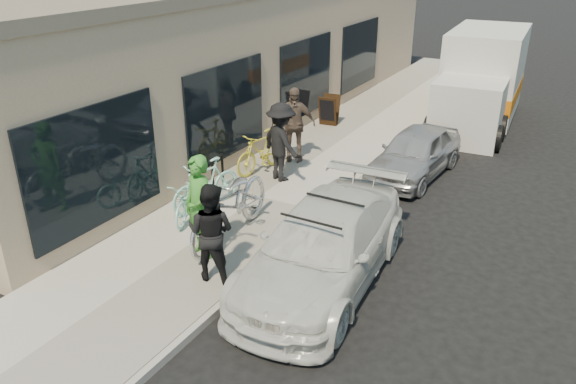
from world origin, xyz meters
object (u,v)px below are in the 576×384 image
at_px(bike_rack, 218,171).
at_px(cruiser_bike_b, 190,198).
at_px(man_standing, 211,232).
at_px(cruiser_bike_c, 261,152).
at_px(moving_truck, 481,82).
at_px(cruiser_bike_a, 206,185).
at_px(tandem_bike, 231,204).
at_px(sandwich_board, 329,110).
at_px(bystander_a, 281,142).
at_px(woman_rider, 199,208).
at_px(bystander_b, 293,124).
at_px(sedan_white, 324,246).
at_px(sedan_silver, 415,153).

relative_size(bike_rack, cruiser_bike_b, 0.52).
distance_m(man_standing, cruiser_bike_c, 4.67).
bearing_deg(man_standing, bike_rack, -65.79).
height_order(moving_truck, cruiser_bike_a, moving_truck).
bearing_deg(moving_truck, tandem_bike, -105.96).
distance_m(sandwich_board, tandem_bike, 7.34).
bearing_deg(man_standing, tandem_bike, -79.28).
height_order(cruiser_bike_a, bystander_a, bystander_a).
bearing_deg(cruiser_bike_a, sandwich_board, 105.94).
relative_size(sandwich_board, man_standing, 0.53).
bearing_deg(bystander_a, woman_rider, 121.85).
xyz_separation_m(sandwich_board, woman_rider, (1.36, -7.99, 0.48)).
xyz_separation_m(sandwich_board, cruiser_bike_c, (0.18, -4.13, 0.05)).
relative_size(moving_truck, bystander_a, 3.16).
distance_m(cruiser_bike_b, bystander_b, 3.90).
relative_size(woman_rider, cruiser_bike_c, 1.12).
xyz_separation_m(cruiser_bike_a, cruiser_bike_b, (-0.02, -0.52, -0.10)).
bearing_deg(bike_rack, bystander_a, 56.17).
height_order(man_standing, bystander_b, bystander_b).
height_order(man_standing, cruiser_bike_b, man_standing).
bearing_deg(moving_truck, bystander_a, -114.60).
xyz_separation_m(moving_truck, cruiser_bike_a, (-3.42, -9.51, -0.56)).
distance_m(cruiser_bike_b, bystander_a, 2.70).
distance_m(moving_truck, tandem_bike, 10.56).
xyz_separation_m(sedan_white, cruiser_bike_b, (-3.24, 0.56, -0.10)).
bearing_deg(tandem_bike, moving_truck, 73.26).
distance_m(sedan_white, man_standing, 1.85).
bearing_deg(sandwich_board, bike_rack, -96.46).
height_order(sedan_silver, cruiser_bike_b, sedan_silver).
relative_size(moving_truck, cruiser_bike_b, 3.63).
height_order(sedan_white, bystander_b, bystander_b).
height_order(sedan_white, man_standing, man_standing).
bearing_deg(sedan_white, cruiser_bike_b, 166.22).
bearing_deg(moving_truck, sandwich_board, -143.42).
xyz_separation_m(sandwich_board, moving_truck, (3.68, 3.13, 0.62)).
bearing_deg(moving_truck, cruiser_bike_a, -113.58).
xyz_separation_m(bike_rack, bystander_b, (0.48, 2.56, 0.43)).
distance_m(bike_rack, sedan_white, 3.95).
bearing_deg(sedan_silver, bike_rack, -130.45).
bearing_deg(cruiser_bike_c, sedan_silver, 40.88).
xyz_separation_m(woman_rider, bystander_b, (-0.89, 4.95, -0.01)).
bearing_deg(bystander_b, cruiser_bike_b, -126.38).
distance_m(sedan_white, moving_truck, 10.61).
bearing_deg(cruiser_bike_a, moving_truck, 83.83).
relative_size(sedan_white, cruiser_bike_c, 2.81).
bearing_deg(cruiser_bike_b, sedan_white, -29.77).
relative_size(tandem_bike, bystander_b, 1.42).
bearing_deg(sedan_white, bystander_a, 125.88).
bearing_deg(bystander_a, sedan_silver, -116.23).
distance_m(man_standing, bystander_b, 5.60).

